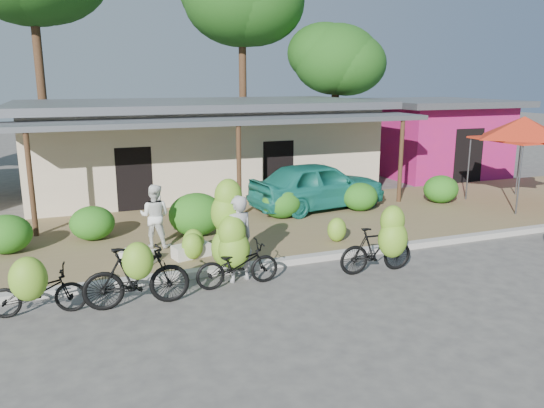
{
  "coord_description": "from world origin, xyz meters",
  "views": [
    {
      "loc": [
        -4.58,
        -8.59,
        4.13
      ],
      "look_at": [
        -0.15,
        3.0,
        1.2
      ],
      "focal_mm": 35.0,
      "sensor_mm": 36.0,
      "label": 1
    }
  ],
  "objects_px": {
    "tree_near_right": "(332,57)",
    "red_canopy": "(524,128)",
    "bike_far_left": "(36,289)",
    "bike_left": "(137,275)",
    "teal_van": "(318,185)",
    "sack_near": "(191,251)",
    "bystander": "(155,216)",
    "bike_center": "(233,242)",
    "sack_far": "(138,257)",
    "bike_right": "(381,244)",
    "vendor": "(238,239)"
  },
  "relations": [
    {
      "from": "tree_near_right",
      "to": "red_canopy",
      "type": "bearing_deg",
      "value": -80.38
    },
    {
      "from": "bike_far_left",
      "to": "bike_left",
      "type": "xyz_separation_m",
      "value": [
        1.71,
        -0.21,
        0.1
      ]
    },
    {
      "from": "tree_near_right",
      "to": "teal_van",
      "type": "distance_m",
      "value": 10.52
    },
    {
      "from": "bike_far_left",
      "to": "red_canopy",
      "type": "bearing_deg",
      "value": -70.48
    },
    {
      "from": "sack_near",
      "to": "bystander",
      "type": "bearing_deg",
      "value": 120.4
    },
    {
      "from": "red_canopy",
      "to": "bike_center",
      "type": "bearing_deg",
      "value": -164.3
    },
    {
      "from": "sack_far",
      "to": "bystander",
      "type": "distance_m",
      "value": 1.36
    },
    {
      "from": "red_canopy",
      "to": "bike_far_left",
      "type": "xyz_separation_m",
      "value": [
        -14.39,
        -3.44,
        -2.07
      ]
    },
    {
      "from": "teal_van",
      "to": "bike_right",
      "type": "bearing_deg",
      "value": 159.12
    },
    {
      "from": "teal_van",
      "to": "bike_center",
      "type": "bearing_deg",
      "value": 129.35
    },
    {
      "from": "sack_far",
      "to": "vendor",
      "type": "distance_m",
      "value": 2.51
    },
    {
      "from": "bike_far_left",
      "to": "sack_far",
      "type": "distance_m",
      "value": 2.82
    },
    {
      "from": "vendor",
      "to": "bike_center",
      "type": "bearing_deg",
      "value": -20.43
    },
    {
      "from": "vendor",
      "to": "teal_van",
      "type": "xyz_separation_m",
      "value": [
        4.12,
        4.76,
        -0.04
      ]
    },
    {
      "from": "bike_center",
      "to": "bike_far_left",
      "type": "bearing_deg",
      "value": 95.89
    },
    {
      "from": "red_canopy",
      "to": "vendor",
      "type": "distance_m",
      "value": 11.08
    },
    {
      "from": "bike_right",
      "to": "bystander",
      "type": "relative_size",
      "value": 1.12
    },
    {
      "from": "bike_right",
      "to": "sack_near",
      "type": "distance_m",
      "value": 4.31
    },
    {
      "from": "bike_left",
      "to": "teal_van",
      "type": "distance_m",
      "value": 8.27
    },
    {
      "from": "sack_far",
      "to": "sack_near",
      "type": "bearing_deg",
      "value": -1.12
    },
    {
      "from": "bike_left",
      "to": "bystander",
      "type": "height_order",
      "value": "bystander"
    },
    {
      "from": "teal_van",
      "to": "bike_far_left",
      "type": "bearing_deg",
      "value": 114.16
    },
    {
      "from": "sack_far",
      "to": "vendor",
      "type": "xyz_separation_m",
      "value": [
        1.87,
        -1.54,
        0.66
      ]
    },
    {
      "from": "bike_left",
      "to": "sack_near",
      "type": "height_order",
      "value": "bike_left"
    },
    {
      "from": "sack_far",
      "to": "red_canopy",
      "type": "bearing_deg",
      "value": 6.72
    },
    {
      "from": "bike_left",
      "to": "teal_van",
      "type": "relative_size",
      "value": 0.44
    },
    {
      "from": "tree_near_right",
      "to": "sack_near",
      "type": "height_order",
      "value": "tree_near_right"
    },
    {
      "from": "bike_far_left",
      "to": "bike_left",
      "type": "relative_size",
      "value": 0.88
    },
    {
      "from": "tree_near_right",
      "to": "bike_far_left",
      "type": "bearing_deg",
      "value": -132.95
    },
    {
      "from": "red_canopy",
      "to": "bike_right",
      "type": "xyz_separation_m",
      "value": [
        -7.59,
        -3.8,
        -1.91
      ]
    },
    {
      "from": "red_canopy",
      "to": "bike_far_left",
      "type": "height_order",
      "value": "red_canopy"
    },
    {
      "from": "bike_far_left",
      "to": "sack_near",
      "type": "height_order",
      "value": "bike_far_left"
    },
    {
      "from": "bystander",
      "to": "teal_van",
      "type": "bearing_deg",
      "value": -130.62
    },
    {
      "from": "tree_near_right",
      "to": "bike_center",
      "type": "bearing_deg",
      "value": -124.14
    },
    {
      "from": "sack_near",
      "to": "sack_far",
      "type": "height_order",
      "value": "sack_near"
    },
    {
      "from": "tree_near_right",
      "to": "bike_right",
      "type": "xyz_separation_m",
      "value": [
        -5.86,
        -13.97,
        -4.43
      ]
    },
    {
      "from": "bike_left",
      "to": "teal_van",
      "type": "xyz_separation_m",
      "value": [
        6.27,
        5.4,
        0.23
      ]
    },
    {
      "from": "sack_far",
      "to": "bystander",
      "type": "height_order",
      "value": "bystander"
    },
    {
      "from": "sack_near",
      "to": "bike_center",
      "type": "bearing_deg",
      "value": -69.89
    },
    {
      "from": "sack_near",
      "to": "vendor",
      "type": "relative_size",
      "value": 0.46
    },
    {
      "from": "bike_right",
      "to": "vendor",
      "type": "distance_m",
      "value": 3.06
    },
    {
      "from": "bike_center",
      "to": "vendor",
      "type": "height_order",
      "value": "bike_center"
    },
    {
      "from": "sack_far",
      "to": "bystander",
      "type": "relative_size",
      "value": 0.48
    },
    {
      "from": "bike_center",
      "to": "bystander",
      "type": "distance_m",
      "value": 2.85
    },
    {
      "from": "bike_left",
      "to": "bike_right",
      "type": "height_order",
      "value": "bike_right"
    },
    {
      "from": "sack_near",
      "to": "bike_left",
      "type": "bearing_deg",
      "value": -124.37
    },
    {
      "from": "tree_near_right",
      "to": "sack_near",
      "type": "bearing_deg",
      "value": -129.11
    },
    {
      "from": "tree_near_right",
      "to": "bike_left",
      "type": "height_order",
      "value": "tree_near_right"
    },
    {
      "from": "bike_far_left",
      "to": "bike_left",
      "type": "bearing_deg",
      "value": -90.8
    },
    {
      "from": "sack_near",
      "to": "vendor",
      "type": "xyz_separation_m",
      "value": [
        0.67,
        -1.52,
        0.65
      ]
    }
  ]
}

